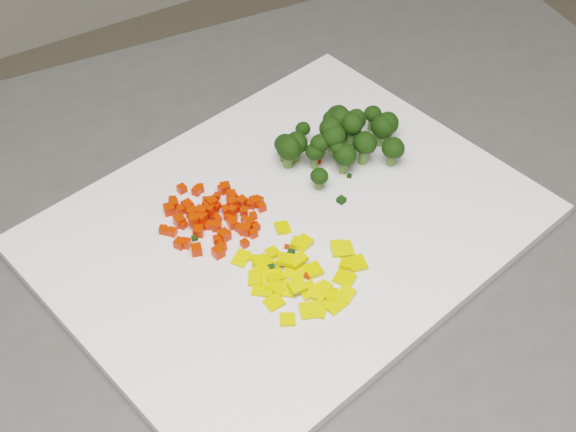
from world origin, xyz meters
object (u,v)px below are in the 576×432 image
counter_block (278,431)px  pepper_pile (297,265)px  broccoli_pile (340,136)px  cutting_board (288,227)px  carrot_pile (211,208)px

counter_block → pepper_pile: size_ratio=8.55×
pepper_pile → counter_block: bearing=75.1°
counter_block → broccoli_pile: size_ratio=8.26×
cutting_board → pepper_pile: size_ratio=3.88×
cutting_board → broccoli_pile: bearing=30.0°
cutting_board → carrot_pile: size_ratio=4.50×
counter_block → cutting_board: size_ratio=2.20×
carrot_pile → broccoli_pile: broccoli_pile is taller
counter_block → pepper_pile: bearing=-104.9°
counter_block → cutting_board: cutting_board is taller
counter_block → broccoli_pile: broccoli_pile is taller
counter_block → carrot_pile: (-0.06, 0.03, 0.48)m
counter_block → cutting_board: bearing=-78.7°
carrot_pile → pepper_pile: size_ratio=0.86×
pepper_pile → carrot_pile: bearing=109.7°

